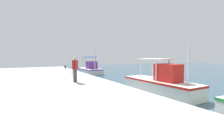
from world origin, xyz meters
name	(u,v)px	position (x,y,z in m)	size (l,w,h in m)	color
quay_pier	(36,98)	(0.00, -5.00, 0.40)	(36.00, 10.00, 0.80)	#B2B2AD
fishing_boat_nearest	(90,70)	(-12.62, 2.80, 0.61)	(4.65, 2.22, 3.18)	white
fishing_boat_second	(161,83)	(1.08, 2.83, 0.71)	(5.95, 1.96, 3.29)	silver
pelican	(73,72)	(-4.53, -1.82, 1.20)	(0.96, 0.53, 0.82)	tan
fisherman_standing	(75,68)	(-1.76, -2.39, 1.77)	(0.44, 0.44, 1.76)	#3F3F42
mooring_bollard_nearest	(65,67)	(-13.90, -0.45, 1.02)	(0.22, 0.22, 0.43)	#333338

